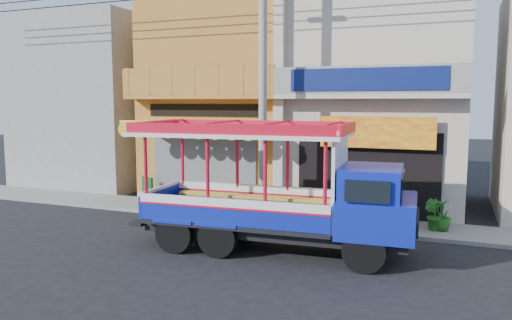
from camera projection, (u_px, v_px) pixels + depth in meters
The scene contains 12 objects.
ground at pixel (252, 256), 12.58m from camera, with size 90.00×90.00×0.00m, color black.
sidewalk at pixel (299, 219), 16.26m from camera, with size 30.00×2.00×0.12m, color slate.
shophouse_left at pixel (236, 96), 20.92m from camera, with size 6.00×7.50×8.24m.
shophouse_right at pixel (382, 95), 18.69m from camera, with size 6.00×6.75×8.24m.
party_pilaster at pixel (279, 98), 16.95m from camera, with size 0.35×0.30×8.00m, color #BCB29B.
filler_building_left at pixel (102, 103), 23.59m from camera, with size 6.00×6.00×7.60m, color gray.
utility_pole at pixel (267, 64), 15.35m from camera, with size 28.00×0.26×9.00m.
songthaew_truck at pixel (293, 191), 12.65m from camera, with size 7.30×2.78×3.35m.
green_sign at pixel (148, 191), 18.77m from camera, with size 0.59×0.44×0.93m.
potted_plant_a at pixel (398, 206), 15.42m from camera, with size 0.97×0.84×1.07m, color #26641C.
potted_plant_b at pixel (433, 215), 14.58m from camera, with size 0.50×0.41×0.91m, color #26641C.
potted_plant_c at pixel (442, 215), 14.52m from camera, with size 0.52×0.52×0.93m, color #26641C.
Camera 1 is at (4.65, -11.29, 3.87)m, focal length 35.00 mm.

